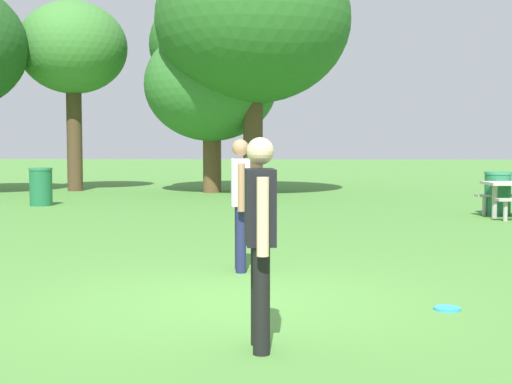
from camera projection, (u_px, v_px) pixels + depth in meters
The scene contains 10 objects.
ground_plane at pixel (233, 302), 7.12m from camera, with size 120.00×120.00×0.00m, color #4C8438.
person_thrower at pixel (260, 229), 5.42m from camera, with size 0.26×0.61×1.64m.
person_catcher at pixel (240, 196), 8.76m from camera, with size 0.26×0.61×1.64m.
frisbee at pixel (447, 309), 6.77m from camera, with size 0.25×0.25×0.03m, color #2D9EDB.
trash_can_beside_table at pixel (41, 187), 17.90m from camera, with size 0.59×0.59×0.96m.
trash_can_further_along at pixel (498, 193), 15.56m from camera, with size 0.59×0.59×0.96m.
tree_broad_center at pixel (73, 50), 23.10m from camera, with size 3.53×3.53×6.19m.
tree_far_right at pixel (213, 46), 22.93m from camera, with size 4.11×4.11×6.51m.
tree_slender_mid at pixel (211, 85), 22.38m from camera, with size 4.21×4.21×5.22m.
tree_back_left at pixel (253, 21), 21.11m from camera, with size 5.84×5.84×7.73m.
Camera 1 is at (0.62, -7.00, 1.60)m, focal length 49.70 mm.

